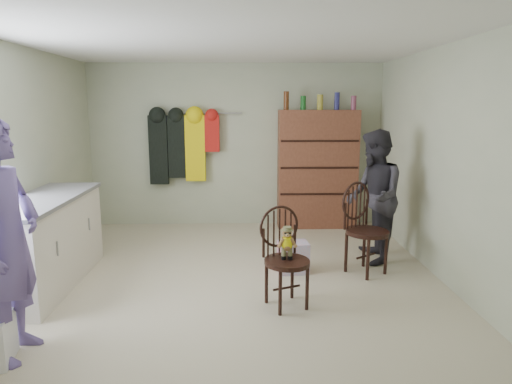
{
  "coord_description": "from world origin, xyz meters",
  "views": [
    {
      "loc": [
        0.12,
        -4.62,
        1.87
      ],
      "look_at": [
        0.25,
        0.2,
        0.95
      ],
      "focal_mm": 32.0,
      "sensor_mm": 36.0,
      "label": 1
    }
  ],
  "objects_px": {
    "chair_far": "(363,225)",
    "dresser": "(317,169)",
    "counter": "(45,242)",
    "chair_front": "(285,252)"
  },
  "relations": [
    {
      "from": "chair_far",
      "to": "dresser",
      "type": "xyz_separation_m",
      "value": [
        -0.21,
        2.0,
        0.36
      ]
    },
    {
      "from": "counter",
      "to": "dresser",
      "type": "distance_m",
      "value": 3.96
    },
    {
      "from": "dresser",
      "to": "counter",
      "type": "bearing_deg",
      "value": -144.31
    },
    {
      "from": "counter",
      "to": "chair_far",
      "type": "bearing_deg",
      "value": 5.03
    },
    {
      "from": "chair_far",
      "to": "chair_front",
      "type": "bearing_deg",
      "value": -173.28
    },
    {
      "from": "counter",
      "to": "dresser",
      "type": "bearing_deg",
      "value": 35.69
    },
    {
      "from": "chair_front",
      "to": "dresser",
      "type": "relative_size",
      "value": 0.46
    },
    {
      "from": "chair_front",
      "to": "chair_far",
      "type": "relative_size",
      "value": 0.92
    },
    {
      "from": "chair_far",
      "to": "counter",
      "type": "bearing_deg",
      "value": 150.22
    },
    {
      "from": "chair_front",
      "to": "dresser",
      "type": "bearing_deg",
      "value": 52.72
    }
  ]
}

